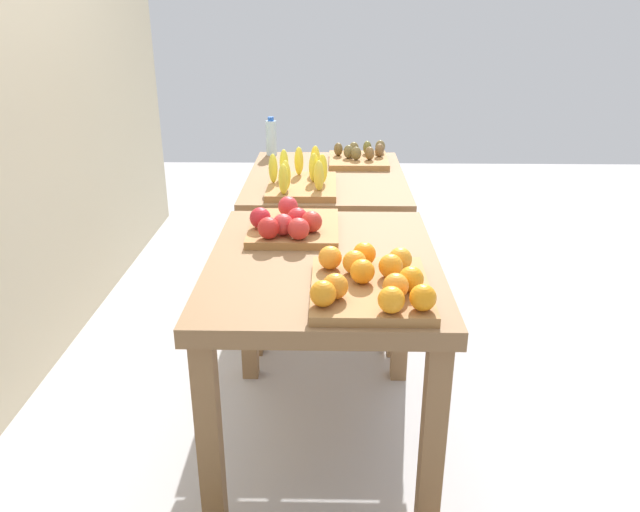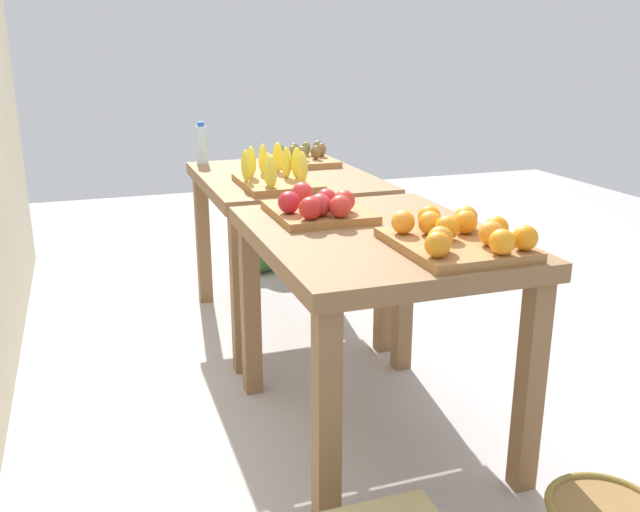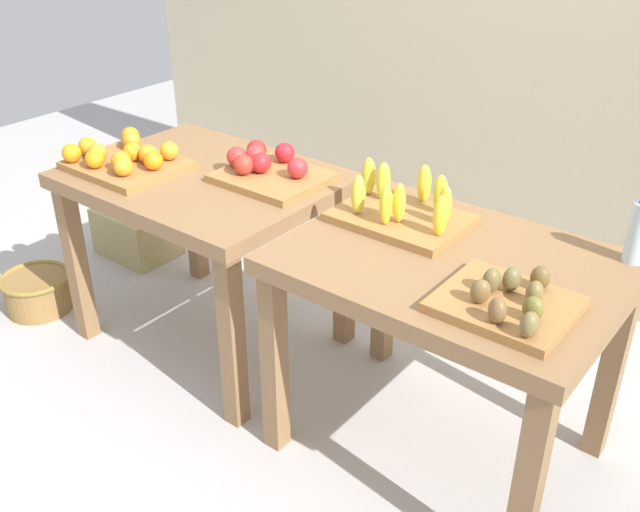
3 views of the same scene
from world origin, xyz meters
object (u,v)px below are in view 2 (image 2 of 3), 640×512
(display_table_right, at_px, (285,198))
(orange_bin, at_px, (458,236))
(apple_bin, at_px, (319,207))
(water_bottle, at_px, (202,144))
(banana_crate, at_px, (276,176))
(watermelon_pile, at_px, (277,236))
(display_table_left, at_px, (375,263))
(kiwi_bin, at_px, (303,158))

(display_table_right, distance_m, orange_bin, 1.42)
(apple_bin, bearing_deg, water_bottle, 8.36)
(apple_bin, relative_size, banana_crate, 0.95)
(watermelon_pile, bearing_deg, apple_bin, 169.25)
(display_table_left, bearing_deg, kiwi_bin, -7.35)
(apple_bin, relative_size, kiwi_bin, 1.16)
(apple_bin, relative_size, watermelon_pile, 0.65)
(display_table_left, xyz_separation_m, banana_crate, (0.86, 0.12, 0.16))
(water_bottle, bearing_deg, watermelon_pile, -45.75)
(orange_bin, relative_size, watermelon_pile, 0.71)
(display_table_left, xyz_separation_m, display_table_right, (1.12, 0.00, 0.00))
(display_table_right, xyz_separation_m, orange_bin, (-1.41, -0.15, 0.16))
(orange_bin, bearing_deg, banana_crate, 13.18)
(apple_bin, xyz_separation_m, banana_crate, (0.62, -0.01, 0.01))
(display_table_left, height_order, watermelon_pile, display_table_left)
(orange_bin, bearing_deg, display_table_left, 27.82)
(orange_bin, bearing_deg, display_table_right, 6.13)
(kiwi_bin, distance_m, watermelon_pile, 0.95)
(orange_bin, relative_size, banana_crate, 1.04)
(orange_bin, height_order, banana_crate, banana_crate)
(apple_bin, height_order, water_bottle, water_bottle)
(display_table_right, bearing_deg, water_bottle, 35.87)
(banana_crate, relative_size, kiwi_bin, 1.22)
(display_table_right, distance_m, water_bottle, 0.59)
(banana_crate, relative_size, watermelon_pile, 0.69)
(display_table_right, height_order, kiwi_bin, kiwi_bin)
(kiwi_bin, distance_m, water_bottle, 0.54)
(display_table_right, distance_m, kiwi_bin, 0.35)
(display_table_right, relative_size, kiwi_bin, 2.89)
(banana_crate, bearing_deg, watermelon_pile, -15.44)
(kiwi_bin, height_order, watermelon_pile, kiwi_bin)
(banana_crate, bearing_deg, kiwi_bin, -29.08)
(display_table_left, bearing_deg, orange_bin, -152.18)
(orange_bin, bearing_deg, watermelon_pile, -1.85)
(display_table_right, relative_size, banana_crate, 2.36)
(apple_bin, xyz_separation_m, watermelon_pile, (1.87, -0.36, -0.63))
(watermelon_pile, bearing_deg, orange_bin, 178.15)
(display_table_right, xyz_separation_m, water_bottle, (0.45, 0.32, 0.22))
(water_bottle, bearing_deg, display_table_left, -168.35)
(display_table_right, bearing_deg, orange_bin, -173.87)
(apple_bin, bearing_deg, display_table_right, -8.15)
(display_table_right, distance_m, watermelon_pile, 1.11)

